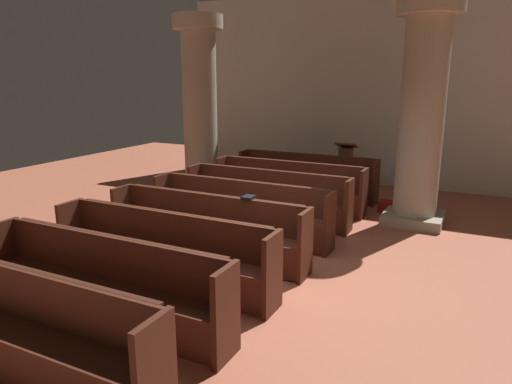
{
  "coord_description": "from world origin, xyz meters",
  "views": [
    {
      "loc": [
        2.38,
        -5.28,
        2.55
      ],
      "look_at": [
        -0.88,
        1.27,
        0.75
      ],
      "focal_mm": 32.93,
      "sensor_mm": 36.0,
      "label": 1
    }
  ],
  "objects_px": {
    "pew_row_4": "(206,226)",
    "pew_row_6": "(102,280)",
    "pew_row_5": "(162,249)",
    "pew_row_0": "(306,175)",
    "pillar_far_side": "(200,103)",
    "pew_row_3": "(240,209)",
    "pew_row_2": "(267,195)",
    "lectern": "(345,169)",
    "kneeler_box_red": "(389,207)",
    "pew_row_1": "(288,184)",
    "pew_row_7": "(17,324)",
    "pillar_aisle_side": "(422,111)",
    "hymn_book": "(248,197)"
  },
  "relations": [
    {
      "from": "pew_row_4",
      "to": "pew_row_6",
      "type": "xyz_separation_m",
      "value": [
        0.0,
        -2.02,
        0.0
      ]
    },
    {
      "from": "pew_row_3",
      "to": "pew_row_2",
      "type": "bearing_deg",
      "value": 90.0
    },
    {
      "from": "pew_row_7",
      "to": "kneeler_box_red",
      "type": "distance_m",
      "value": 6.89
    },
    {
      "from": "kneeler_box_red",
      "to": "pew_row_3",
      "type": "bearing_deg",
      "value": -125.9
    },
    {
      "from": "pew_row_3",
      "to": "pillar_far_side",
      "type": "relative_size",
      "value": 0.8
    },
    {
      "from": "pew_row_1",
      "to": "pew_row_5",
      "type": "bearing_deg",
      "value": -90.0
    },
    {
      "from": "pew_row_0",
      "to": "pew_row_2",
      "type": "relative_size",
      "value": 1.0
    },
    {
      "from": "pew_row_2",
      "to": "pew_row_5",
      "type": "relative_size",
      "value": 1.0
    },
    {
      "from": "pew_row_6",
      "to": "kneeler_box_red",
      "type": "height_order",
      "value": "pew_row_6"
    },
    {
      "from": "hymn_book",
      "to": "kneeler_box_red",
      "type": "xyz_separation_m",
      "value": [
        1.29,
        3.41,
        -0.83
      ]
    },
    {
      "from": "pew_row_3",
      "to": "pew_row_5",
      "type": "height_order",
      "value": "same"
    },
    {
      "from": "pew_row_0",
      "to": "pew_row_2",
      "type": "bearing_deg",
      "value": -90.0
    },
    {
      "from": "pew_row_4",
      "to": "pew_row_6",
      "type": "relative_size",
      "value": 1.0
    },
    {
      "from": "pillar_aisle_side",
      "to": "pillar_far_side",
      "type": "xyz_separation_m",
      "value": [
        -4.75,
        0.39,
        0.0
      ]
    },
    {
      "from": "pew_row_7",
      "to": "pew_row_5",
      "type": "bearing_deg",
      "value": 90.0
    },
    {
      "from": "pew_row_4",
      "to": "lectern",
      "type": "distance_m",
      "value": 5.27
    },
    {
      "from": "pew_row_5",
      "to": "pew_row_6",
      "type": "xyz_separation_m",
      "value": [
        0.0,
        -1.01,
        0.0
      ]
    },
    {
      "from": "pew_row_0",
      "to": "pew_row_7",
      "type": "bearing_deg",
      "value": -90.0
    },
    {
      "from": "hymn_book",
      "to": "kneeler_box_red",
      "type": "distance_m",
      "value": 3.74
    },
    {
      "from": "pillar_far_side",
      "to": "kneeler_box_red",
      "type": "bearing_deg",
      "value": 1.08
    },
    {
      "from": "pew_row_1",
      "to": "pew_row_4",
      "type": "relative_size",
      "value": 1.0
    },
    {
      "from": "pew_row_6",
      "to": "kneeler_box_red",
      "type": "relative_size",
      "value": 8.37
    },
    {
      "from": "lectern",
      "to": "hymn_book",
      "type": "bearing_deg",
      "value": -89.27
    },
    {
      "from": "pew_row_7",
      "to": "pew_row_3",
      "type": "bearing_deg",
      "value": 90.0
    },
    {
      "from": "pew_row_4",
      "to": "pew_row_6",
      "type": "bearing_deg",
      "value": -90.0
    },
    {
      "from": "pew_row_6",
      "to": "pillar_aisle_side",
      "type": "xyz_separation_m",
      "value": [
        2.4,
        5.14,
        1.5
      ]
    },
    {
      "from": "pew_row_3",
      "to": "pillar_aisle_side",
      "type": "height_order",
      "value": "pillar_aisle_side"
    },
    {
      "from": "pew_row_2",
      "to": "kneeler_box_red",
      "type": "distance_m",
      "value": 2.48
    },
    {
      "from": "pew_row_0",
      "to": "pillar_far_side",
      "type": "height_order",
      "value": "pillar_far_side"
    },
    {
      "from": "pew_row_1",
      "to": "pew_row_7",
      "type": "relative_size",
      "value": 1.0
    },
    {
      "from": "pew_row_5",
      "to": "pew_row_6",
      "type": "distance_m",
      "value": 1.01
    },
    {
      "from": "lectern",
      "to": "kneeler_box_red",
      "type": "relative_size",
      "value": 2.95
    },
    {
      "from": "pew_row_0",
      "to": "pillar_far_side",
      "type": "distance_m",
      "value": 2.84
    },
    {
      "from": "pew_row_1",
      "to": "pillar_far_side",
      "type": "height_order",
      "value": "pillar_far_side"
    },
    {
      "from": "pew_row_1",
      "to": "pillar_far_side",
      "type": "distance_m",
      "value": 2.83
    },
    {
      "from": "pew_row_0",
      "to": "pillar_aisle_side",
      "type": "height_order",
      "value": "pillar_aisle_side"
    },
    {
      "from": "pew_row_7",
      "to": "pillar_aisle_side",
      "type": "bearing_deg",
      "value": 68.68
    },
    {
      "from": "pew_row_7",
      "to": "pillar_aisle_side",
      "type": "distance_m",
      "value": 6.77
    },
    {
      "from": "pew_row_0",
      "to": "pew_row_7",
      "type": "distance_m",
      "value": 7.07
    },
    {
      "from": "pew_row_3",
      "to": "pew_row_6",
      "type": "height_order",
      "value": "same"
    },
    {
      "from": "pew_row_4",
      "to": "lectern",
      "type": "bearing_deg",
      "value": 84.37
    },
    {
      "from": "pew_row_4",
      "to": "pillar_far_side",
      "type": "xyz_separation_m",
      "value": [
        -2.35,
        3.52,
        1.5
      ]
    },
    {
      "from": "pew_row_3",
      "to": "pillar_far_side",
      "type": "distance_m",
      "value": 3.75
    },
    {
      "from": "pew_row_1",
      "to": "pew_row_7",
      "type": "bearing_deg",
      "value": -90.0
    },
    {
      "from": "pew_row_1",
      "to": "kneeler_box_red",
      "type": "distance_m",
      "value": 1.99
    },
    {
      "from": "pew_row_1",
      "to": "pew_row_4",
      "type": "xyz_separation_m",
      "value": [
        0.0,
        -3.03,
        0.0
      ]
    },
    {
      "from": "pew_row_1",
      "to": "pew_row_5",
      "type": "distance_m",
      "value": 4.04
    },
    {
      "from": "pew_row_4",
      "to": "pillar_far_side",
      "type": "distance_m",
      "value": 4.49
    },
    {
      "from": "hymn_book",
      "to": "pew_row_5",
      "type": "bearing_deg",
      "value": -115.98
    },
    {
      "from": "pew_row_0",
      "to": "pew_row_7",
      "type": "height_order",
      "value": "same"
    }
  ]
}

